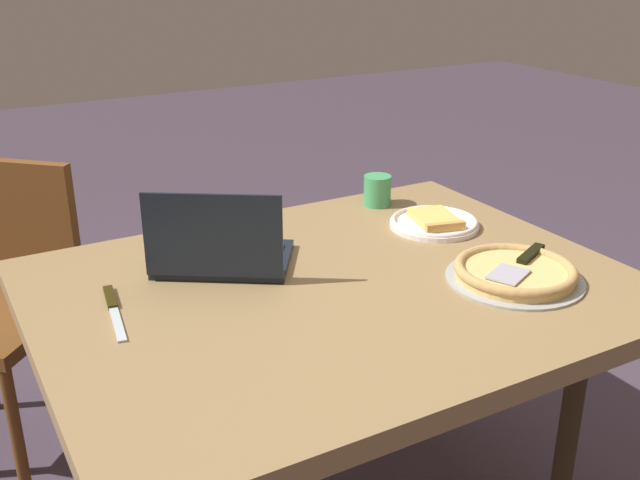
{
  "coord_description": "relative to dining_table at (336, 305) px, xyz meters",
  "views": [
    {
      "loc": [
        -0.78,
        -1.31,
        1.45
      ],
      "look_at": [
        0.0,
        0.08,
        0.81
      ],
      "focal_mm": 41.76,
      "sensor_mm": 36.0,
      "label": 1
    }
  ],
  "objects": [
    {
      "name": "pizza_tray",
      "position": [
        0.36,
        -0.19,
        0.07
      ],
      "size": [
        0.31,
        0.31,
        0.04
      ],
      "color": "#9B9F9D",
      "rests_on": "dining_table"
    },
    {
      "name": "laptop",
      "position": [
        -0.19,
        0.2,
        0.1
      ],
      "size": [
        0.39,
        0.36,
        0.21
      ],
      "color": "black",
      "rests_on": "dining_table"
    },
    {
      "name": "pizza_plate",
      "position": [
        0.41,
        0.17,
        0.07
      ],
      "size": [
        0.24,
        0.24,
        0.04
      ],
      "color": "white",
      "rests_on": "dining_table"
    },
    {
      "name": "drink_cup",
      "position": [
        0.37,
        0.4,
        0.1
      ],
      "size": [
        0.08,
        0.08,
        0.09
      ],
      "color": "#419C5F",
      "rests_on": "dining_table"
    },
    {
      "name": "dining_table",
      "position": [
        0.0,
        0.0,
        0.0
      ],
      "size": [
        1.31,
        1.01,
        0.73
      ],
      "color": "olive",
      "rests_on": "ground_plane"
    },
    {
      "name": "table_knife",
      "position": [
        -0.47,
        0.12,
        0.06
      ],
      "size": [
        0.05,
        0.25,
        0.01
      ],
      "color": "#B3BEC6",
      "rests_on": "dining_table"
    }
  ]
}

